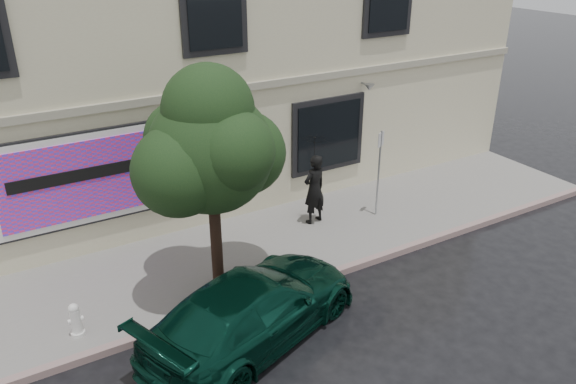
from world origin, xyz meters
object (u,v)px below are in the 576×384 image
street_tree (211,152)px  fire_hydrant (76,320)px  pedestrian (314,189)px  car (254,308)px

street_tree → fire_hydrant: bearing=-178.5°
street_tree → fire_hydrant: (-2.92, -0.08, -2.74)m
pedestrian → street_tree: street_tree is taller
car → fire_hydrant: bearing=41.0°
car → pedestrian: 4.65m
pedestrian → fire_hydrant: 6.50m
car → fire_hydrant: size_ratio=6.80×
car → street_tree: (0.02, 1.67, 2.54)m
car → pedestrian: bearing=-67.1°
fire_hydrant → street_tree: bearing=-12.0°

